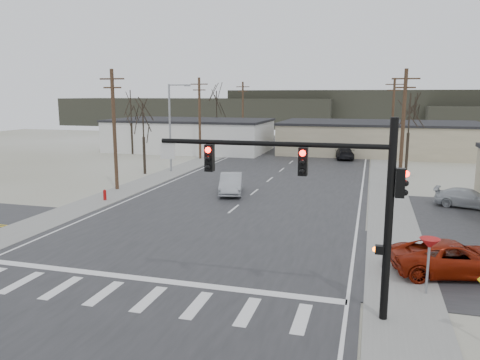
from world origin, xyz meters
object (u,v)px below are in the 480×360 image
object	(u,v)px
fire_hydrant	(105,195)
car_far_b	(285,139)
car_parked_red	(454,259)
car_far_a	(344,153)
traffic_signal_mast	(333,189)
car_parked_silver	(468,198)
sedan_crossing	(231,183)

from	to	relation	value
fire_hydrant	car_far_b	bearing A→B (deg)	82.93
car_parked_red	car_far_a	bearing A→B (deg)	-3.07
car_far_a	traffic_signal_mast	bearing A→B (deg)	82.70
car_parked_silver	car_parked_red	bearing A→B (deg)	-177.40
fire_hydrant	sedan_crossing	bearing A→B (deg)	30.26
car_far_a	car_far_b	xyz separation A→B (m)	(-10.42, 16.70, 0.01)
car_far_b	car_parked_red	world-z (taller)	car_far_b
sedan_crossing	fire_hydrant	bearing A→B (deg)	-163.84
fire_hydrant	car_far_b	size ratio (longest dim) A/B	0.20
fire_hydrant	car_far_b	xyz separation A→B (m)	(5.63, 45.33, 0.35)
sedan_crossing	car_parked_silver	size ratio (longest dim) A/B	1.09
car_far_b	car_parked_silver	size ratio (longest dim) A/B	0.98
traffic_signal_mast	car_parked_silver	size ratio (longest dim) A/B	1.98
fire_hydrant	sedan_crossing	size ratio (longest dim) A/B	0.18
fire_hydrant	car_far_b	world-z (taller)	car_far_b
car_far_a	car_parked_red	world-z (taller)	same
fire_hydrant	sedan_crossing	distance (m)	9.87
fire_hydrant	car_far_a	bearing A→B (deg)	60.73
car_far_a	car_parked_red	size ratio (longest dim) A/B	0.95
car_far_a	car_parked_silver	xyz separation A→B (m)	(10.04, -23.63, -0.10)
traffic_signal_mast	car_parked_red	world-z (taller)	traffic_signal_mast
fire_hydrant	car_parked_silver	world-z (taller)	car_parked_silver
traffic_signal_mast	car_parked_silver	bearing A→B (deg)	67.38
traffic_signal_mast	sedan_crossing	bearing A→B (deg)	116.55
car_far_a	car_parked_red	distance (m)	38.28
car_far_b	car_parked_red	size ratio (longest dim) A/B	0.82
sedan_crossing	car_parked_silver	xyz separation A→B (m)	(17.58, 0.03, -0.17)
traffic_signal_mast	sedan_crossing	distance (m)	21.77
traffic_signal_mast	car_far_b	bearing A→B (deg)	101.83
car_far_b	car_parked_silver	distance (m)	45.23
car_far_b	sedan_crossing	bearing A→B (deg)	-88.12
fire_hydrant	car_far_a	xyz separation A→B (m)	(16.05, 28.63, 0.34)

